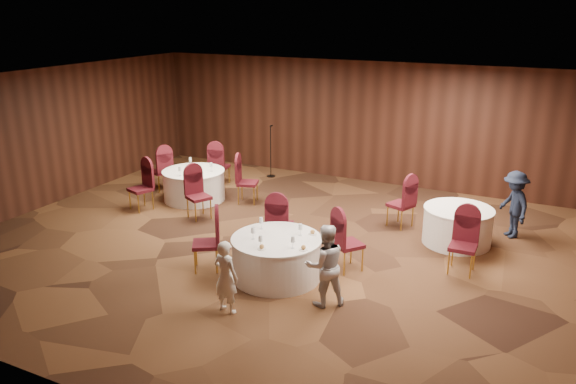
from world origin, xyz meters
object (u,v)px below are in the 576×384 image
at_px(table_left, 194,185).
at_px(mic_stand, 271,162).
at_px(woman_a, 226,277).
at_px(table_main, 277,257).
at_px(woman_b, 325,265).
at_px(man_c, 514,205).
at_px(table_right, 457,226).

xyz_separation_m(table_left, mic_stand, (0.77, 2.56, 0.04)).
bearing_deg(woman_a, table_main, -88.31).
xyz_separation_m(table_main, woman_a, (-0.17, -1.38, 0.22)).
relative_size(table_main, woman_a, 1.32).
distance_m(table_main, mic_stand, 6.14).
distance_m(woman_b, man_c, 4.87).
xyz_separation_m(mic_stand, woman_b, (4.05, -5.88, 0.27)).
bearing_deg(table_right, mic_stand, 155.80).
height_order(table_main, man_c, man_c).
distance_m(table_main, table_right, 3.88).
xyz_separation_m(table_main, woman_b, (1.11, -0.50, 0.30)).
distance_m(table_right, mic_stand, 6.03).
bearing_deg(table_left, woman_a, -49.79).
relative_size(table_left, table_right, 1.10).
bearing_deg(table_main, woman_b, -24.07).
xyz_separation_m(woman_a, man_c, (3.67, 5.13, 0.10)).
height_order(table_left, table_right, same).
xyz_separation_m(table_left, table_right, (6.28, 0.09, 0.00)).
bearing_deg(table_left, table_main, -37.21).
relative_size(woman_a, man_c, 0.85).
height_order(table_left, mic_stand, mic_stand).
distance_m(table_left, woman_b, 5.86).
bearing_deg(mic_stand, table_left, -106.79).
height_order(table_main, table_left, same).
bearing_deg(woman_b, table_right, -151.59).
bearing_deg(woman_a, table_left, -41.22).
bearing_deg(man_c, woman_a, -68.61).
bearing_deg(table_left, man_c, 7.34).
bearing_deg(table_right, man_c, 41.59).
bearing_deg(table_left, mic_stand, 73.21).
distance_m(table_left, man_c, 7.29).
bearing_deg(man_c, table_main, -76.08).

